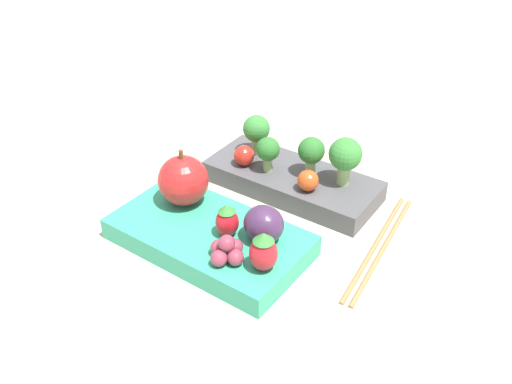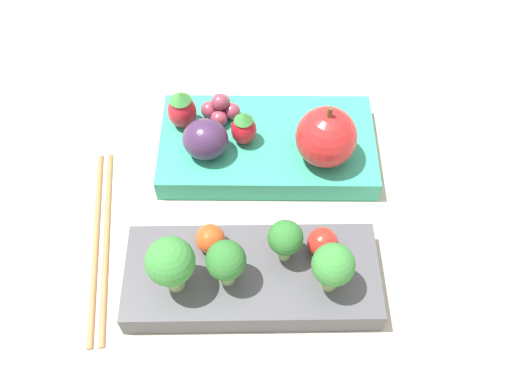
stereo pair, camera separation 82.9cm
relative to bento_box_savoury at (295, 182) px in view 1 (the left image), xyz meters
name	(u,v)px [view 1 (the left image)]	position (x,y,z in m)	size (l,w,h in m)	color
ground_plane	(257,213)	(0.00, -0.07, -0.01)	(4.00, 4.00, 0.00)	#BCB29E
bento_box_savoury	(295,182)	(0.00, 0.00, 0.00)	(0.23, 0.12, 0.03)	#4C4C51
bento_box_fruit	(212,238)	(0.00, -0.15, 0.00)	(0.23, 0.14, 0.03)	#33A87F
broccoli_floret_0	(268,150)	(-0.03, -0.02, 0.04)	(0.03, 0.03, 0.05)	#93B770
broccoli_floret_1	(311,152)	(0.02, 0.01, 0.05)	(0.03, 0.03, 0.05)	#93B770
broccoli_floret_2	(345,156)	(0.06, 0.02, 0.05)	(0.04, 0.04, 0.06)	#93B770
broccoli_floret_3	(256,130)	(-0.07, 0.01, 0.05)	(0.04, 0.04, 0.05)	#93B770
cherry_tomato_0	(244,155)	(-0.06, -0.03, 0.03)	(0.03, 0.03, 0.03)	red
cherry_tomato_1	(308,181)	(0.03, -0.02, 0.03)	(0.03, 0.03, 0.03)	#DB4C1E
apple	(183,180)	(-0.06, -0.13, 0.04)	(0.06, 0.06, 0.07)	red
strawberry_0	(227,220)	(0.02, -0.15, 0.03)	(0.03, 0.03, 0.04)	red
strawberry_1	(263,251)	(0.08, -0.16, 0.03)	(0.03, 0.03, 0.05)	red
plum	(264,224)	(0.05, -0.13, 0.03)	(0.05, 0.04, 0.04)	#42284C
grape_cluster	(227,251)	(0.05, -0.18, 0.02)	(0.04, 0.04, 0.03)	#93384C
chopsticks_pair	(379,245)	(0.14, -0.03, -0.01)	(0.06, 0.21, 0.01)	#A37547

